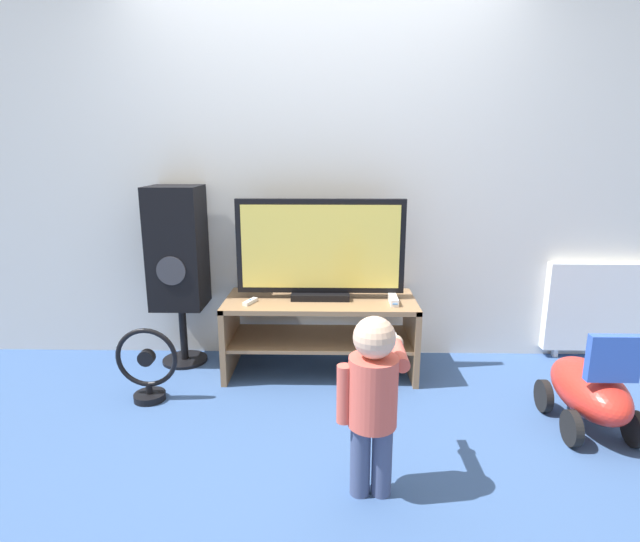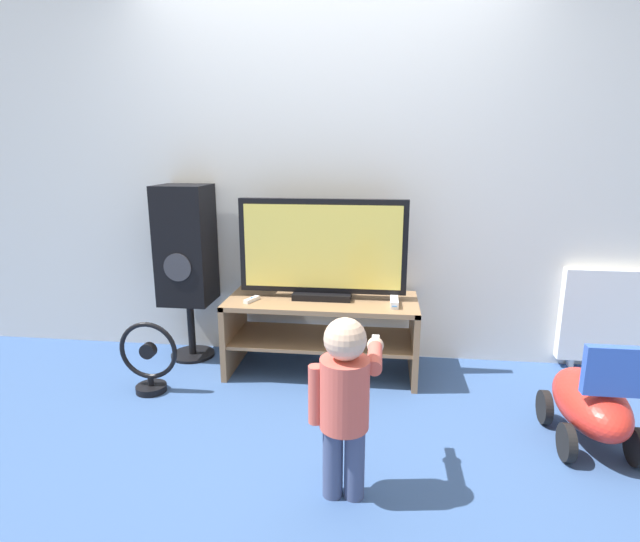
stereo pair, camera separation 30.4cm
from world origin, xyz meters
name	(u,v)px [view 1 (the left image)]	position (x,y,z in m)	size (l,w,h in m)	color
ground_plane	(319,388)	(0.00, 0.00, 0.00)	(16.00, 16.00, 0.00)	#38568C
wall_back	(321,169)	(0.00, 0.60, 1.30)	(10.00, 0.06, 2.60)	silver
tv_stand	(320,323)	(0.00, 0.26, 0.33)	(1.22, 0.52, 0.49)	#93704C
television	(320,250)	(0.00, 0.28, 0.81)	(1.06, 0.20, 0.64)	black
game_console	(393,299)	(0.46, 0.18, 0.52)	(0.05, 0.19, 0.04)	white
remote_primary	(250,302)	(-0.43, 0.15, 0.51)	(0.08, 0.13, 0.03)	white
child	(373,392)	(0.24, -0.95, 0.47)	(0.30, 0.45, 0.79)	#3F4C72
speaker_tower	(178,251)	(-0.94, 0.39, 0.78)	(0.34, 0.33, 1.20)	black
floor_fan	(147,368)	(-0.99, -0.16, 0.20)	(0.36, 0.18, 0.44)	black
ride_on_toy	(590,390)	(1.41, -0.42, 0.22)	(0.34, 0.61, 0.58)	red
radiator	(594,307)	(1.89, 0.53, 0.37)	(0.67, 0.08, 0.68)	white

